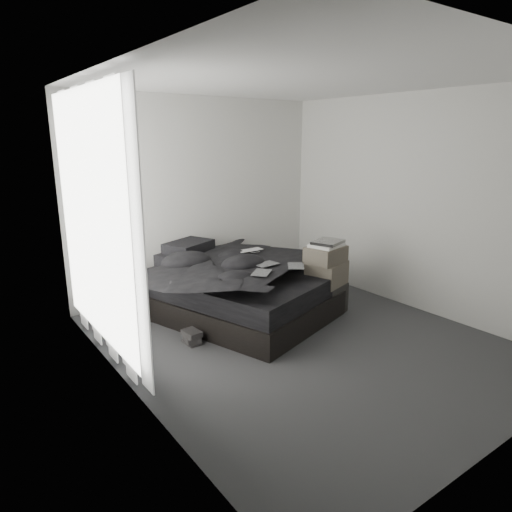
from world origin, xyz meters
TOP-DOWN VIEW (x-y plane):
  - floor at (0.00, 0.00)m, footprint 3.60×4.20m
  - ceiling at (0.00, 0.00)m, footprint 3.60×4.20m
  - wall_back at (0.00, 2.10)m, footprint 3.60×0.01m
  - wall_left at (-1.80, 0.00)m, footprint 0.01×4.20m
  - wall_right at (1.80, 0.00)m, footprint 0.01×4.20m
  - window_left at (-1.78, 0.90)m, footprint 0.02×2.00m
  - curtain_left at (-1.73, 0.90)m, footprint 0.06×2.12m
  - bed at (-0.13, 1.02)m, footprint 2.15×2.48m
  - mattress at (-0.13, 1.02)m, footprint 2.07×2.41m
  - duvet at (-0.12, 0.97)m, footprint 2.02×2.18m
  - pillow_lower at (-0.43, 1.78)m, footprint 0.73×0.60m
  - pillow_upper at (-0.35, 1.79)m, footprint 0.71×0.61m
  - laptop at (0.22, 1.19)m, footprint 0.34×0.22m
  - comic_a at (-0.21, 0.41)m, footprint 0.32×0.30m
  - comic_b at (0.04, 0.65)m, footprint 0.28×0.20m
  - comic_c at (0.26, 0.39)m, footprint 0.30×0.32m
  - side_stand at (-1.33, 1.56)m, footprint 0.36×0.36m
  - papers at (-1.32, 1.55)m, footprint 0.24×0.18m
  - floor_books at (-0.96, 0.60)m, footprint 0.15×0.21m
  - box_lower at (0.75, 0.42)m, footprint 0.57×0.49m
  - box_mid at (0.76, 0.41)m, footprint 0.55×0.49m
  - box_upper at (0.74, 0.42)m, footprint 0.50×0.43m
  - art_book_white at (0.75, 0.42)m, footprint 0.43×0.38m
  - art_book_snake at (0.76, 0.41)m, footprint 0.44×0.40m

SIDE VIEW (x-z plane):
  - floor at x=0.00m, z-range -0.01..0.01m
  - floor_books at x=-0.96m, z-range 0.00..0.14m
  - bed at x=-0.13m, z-range 0.00..0.29m
  - box_lower at x=0.75m, z-range 0.00..0.36m
  - side_stand at x=-1.33m, z-range 0.00..0.60m
  - mattress at x=-0.13m, z-range 0.29..0.51m
  - box_mid at x=0.76m, z-range 0.36..0.64m
  - pillow_lower at x=-0.43m, z-range 0.51..0.65m
  - papers at x=-1.32m, z-range 0.60..0.61m
  - duvet at x=-0.12m, z-range 0.51..0.76m
  - pillow_upper at x=-0.35m, z-range 0.65..0.79m
  - box_upper at x=0.74m, z-range 0.64..0.83m
  - comic_a at x=-0.21m, z-range 0.76..0.76m
  - comic_b at x=0.04m, z-range 0.76..0.77m
  - laptop at x=0.22m, z-range 0.76..0.78m
  - comic_c at x=0.26m, z-range 0.77..0.78m
  - art_book_white at x=0.75m, z-range 0.83..0.87m
  - art_book_snake at x=0.76m, z-range 0.87..0.90m
  - curtain_left at x=-1.73m, z-range 0.04..2.52m
  - wall_back at x=0.00m, z-range 0.00..2.60m
  - wall_left at x=-1.80m, z-range 0.00..2.60m
  - wall_right at x=1.80m, z-range 0.00..2.60m
  - window_left at x=-1.78m, z-range 0.20..2.50m
  - ceiling at x=0.00m, z-range 2.60..2.60m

